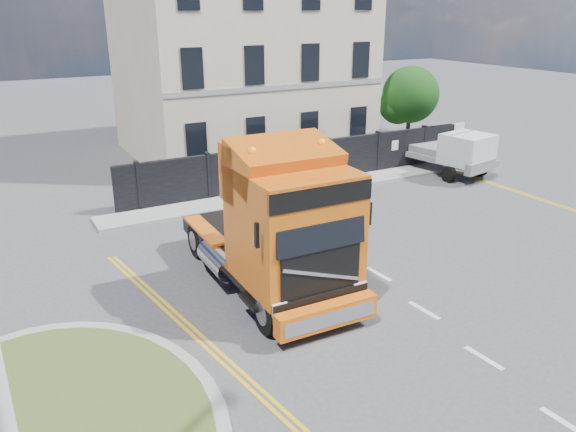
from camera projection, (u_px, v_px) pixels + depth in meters
ground at (290, 290)px, 16.50m from camera, size 120.00×120.00×0.00m
hoarding_fence at (319, 161)px, 26.51m from camera, size 18.80×0.25×2.00m
georgian_building at (240, 48)px, 30.76m from camera, size 12.30×10.30×12.80m
tree at (407, 97)px, 31.89m from camera, size 3.20×3.20×4.80m
pavement_far at (318, 187)px, 25.85m from camera, size 20.00×1.60×0.12m
truck at (281, 231)px, 15.55m from camera, size 2.94×7.52×4.47m
flatbed_pickup at (457, 152)px, 27.42m from camera, size 2.99×5.57×2.19m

